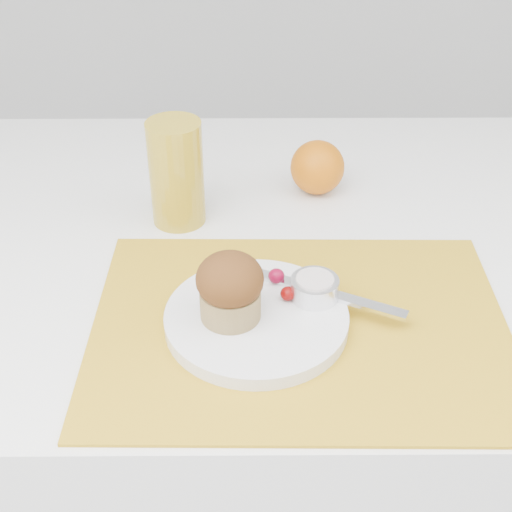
{
  "coord_description": "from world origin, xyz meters",
  "views": [
    {
      "loc": [
        -0.04,
        -0.81,
        1.32
      ],
      "look_at": [
        -0.03,
        -0.08,
        0.8
      ],
      "focal_mm": 50.0,
      "sensor_mm": 36.0,
      "label": 1
    }
  ],
  "objects_px": {
    "plate": "(256,319)",
    "muffin": "(230,287)",
    "orange": "(317,167)",
    "juice_glass": "(176,173)",
    "table": "(274,411)"
  },
  "relations": [
    {
      "from": "muffin",
      "to": "plate",
      "type": "bearing_deg",
      "value": 7.27
    },
    {
      "from": "plate",
      "to": "muffin",
      "type": "relative_size",
      "value": 2.53
    },
    {
      "from": "plate",
      "to": "juice_glass",
      "type": "distance_m",
      "value": 0.28
    },
    {
      "from": "plate",
      "to": "muffin",
      "type": "bearing_deg",
      "value": -172.73
    },
    {
      "from": "juice_glass",
      "to": "orange",
      "type": "bearing_deg",
      "value": 21.69
    },
    {
      "from": "orange",
      "to": "juice_glass",
      "type": "xyz_separation_m",
      "value": [
        -0.21,
        -0.08,
        0.04
      ]
    },
    {
      "from": "plate",
      "to": "orange",
      "type": "height_order",
      "value": "orange"
    },
    {
      "from": "table",
      "to": "orange",
      "type": "xyz_separation_m",
      "value": [
        0.07,
        0.12,
        0.42
      ]
    },
    {
      "from": "juice_glass",
      "to": "muffin",
      "type": "distance_m",
      "value": 0.26
    },
    {
      "from": "orange",
      "to": "juice_glass",
      "type": "distance_m",
      "value": 0.23
    },
    {
      "from": "plate",
      "to": "muffin",
      "type": "xyz_separation_m",
      "value": [
        -0.03,
        -0.0,
        0.05
      ]
    },
    {
      "from": "table",
      "to": "muffin",
      "type": "xyz_separation_m",
      "value": [
        -0.06,
        -0.21,
        0.44
      ]
    },
    {
      "from": "juice_glass",
      "to": "muffin",
      "type": "bearing_deg",
      "value": -71.7
    },
    {
      "from": "orange",
      "to": "plate",
      "type": "bearing_deg",
      "value": -106.5
    },
    {
      "from": "plate",
      "to": "orange",
      "type": "relative_size",
      "value": 2.62
    }
  ]
}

